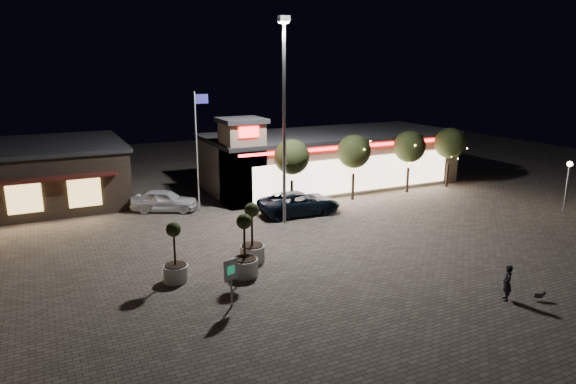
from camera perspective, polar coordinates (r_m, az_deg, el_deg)
name	(u,v)px	position (r m, az deg, el deg)	size (l,w,h in m)	color
ground	(319,275)	(24.70, 3.45, -9.18)	(90.00, 90.00, 0.00)	#6B6157
retail_building	(326,159)	(41.81, 4.26, 3.73)	(20.40, 8.40, 6.10)	gray
restaurant_building	(0,177)	(40.50, -29.37, 1.50)	(16.40, 11.00, 4.30)	#382D23
floodlight_pole	(284,110)	(30.82, -0.44, 9.05)	(0.60, 0.40, 12.38)	gray
flagpole	(198,141)	(34.37, -9.98, 5.55)	(0.95, 0.10, 8.00)	white
lamp_post_east	(568,176)	(38.72, 28.69, 1.52)	(0.36, 0.36, 3.48)	gray
string_tree_a	(292,157)	(34.83, 0.42, 3.90)	(2.42, 2.42, 4.79)	#332319
string_tree_b	(354,152)	(37.28, 7.34, 4.47)	(2.42, 2.42, 4.79)	#332319
string_tree_c	(409,147)	(40.21, 13.35, 4.91)	(2.42, 2.42, 4.79)	#332319
string_tree_d	(450,143)	(42.83, 17.53, 5.19)	(2.42, 2.42, 4.79)	#332319
pickup_truck	(300,203)	(33.96, 1.30, -1.21)	(2.53, 5.49, 1.53)	black
white_sedan	(164,200)	(35.61, -13.57, -0.91)	(1.76, 4.39, 1.49)	silver
pedestrian	(507,283)	(23.79, 23.18, -9.27)	(0.57, 0.37, 1.56)	black
dog	(540,294)	(24.53, 26.18, -10.17)	(0.51, 0.34, 0.28)	#59514C
planter_left	(175,263)	(24.22, -12.40, -7.75)	(1.15, 1.15, 2.84)	silver
planter_mid	(245,257)	(24.30, -4.82, -7.20)	(1.24, 1.24, 3.05)	silver
planter_right	(252,244)	(25.97, -4.00, -5.74)	(1.25, 1.25, 3.07)	silver
valet_sign	(231,274)	(21.29, -6.36, -9.01)	(0.66, 0.26, 2.05)	gray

